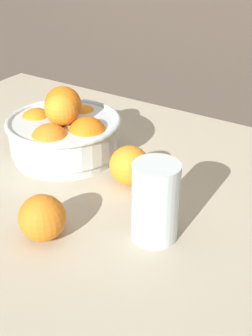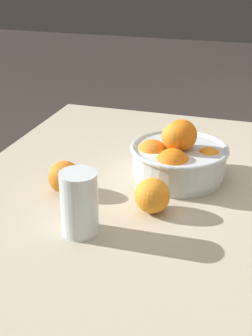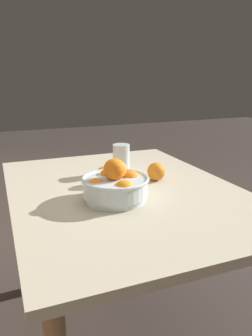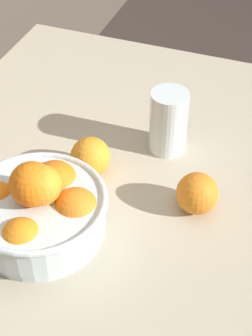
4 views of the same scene
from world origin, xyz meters
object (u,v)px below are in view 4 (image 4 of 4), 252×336
at_px(fruit_bowl, 39,209).
at_px(juice_glass, 168,124).
at_px(orange_loose_front, 197,193).
at_px(orange_loose_near_bowl, 90,157).

xyz_separation_m(fruit_bowl, juice_glass, (0.30, -0.14, 0.00)).
bearing_deg(orange_loose_front, fruit_bowl, 121.98).
height_order(juice_glass, orange_loose_near_bowl, juice_glass).
distance_m(juice_glass, orange_loose_front, 0.18).
distance_m(fruit_bowl, orange_loose_front, 0.28).
relative_size(fruit_bowl, juice_glass, 1.81).
distance_m(juice_glass, orange_loose_near_bowl, 0.17).
relative_size(juice_glass, orange_loose_front, 1.74).
height_order(fruit_bowl, juice_glass, fruit_bowl).
relative_size(orange_loose_near_bowl, orange_loose_front, 1.01).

